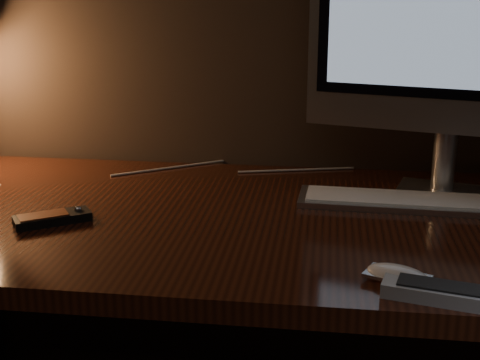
# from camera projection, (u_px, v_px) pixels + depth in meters

# --- Properties ---
(desk) EXTENTS (1.60, 0.75, 0.75)m
(desk) POSITION_uv_depth(u_px,v_px,m) (237.00, 259.00, 1.45)
(desk) COLOR #33150B
(desk) RESTS_ON ground
(monitor) EXTENTS (0.61, 0.23, 0.65)m
(monitor) POSITION_uv_depth(u_px,v_px,m) (461.00, 15.00, 1.34)
(monitor) COLOR silver
(monitor) RESTS_ON desk
(keyboard) EXTENTS (0.46, 0.15, 0.02)m
(keyboard) POSITION_uv_depth(u_px,v_px,m) (408.00, 201.00, 1.40)
(keyboard) COLOR silver
(keyboard) RESTS_ON desk
(mouse) EXTENTS (0.11, 0.09, 0.02)m
(mouse) POSITION_uv_depth(u_px,v_px,m) (397.00, 277.00, 1.04)
(mouse) COLOR white
(mouse) RESTS_ON desk
(media_remote) EXTENTS (0.15, 0.13, 0.03)m
(media_remote) POSITION_uv_depth(u_px,v_px,m) (52.00, 218.00, 1.30)
(media_remote) COLOR black
(media_remote) RESTS_ON desk
(tv_remote) EXTENTS (0.22, 0.10, 0.03)m
(tv_remote) POSITION_uv_depth(u_px,v_px,m) (458.00, 295.00, 0.97)
(tv_remote) COLOR gray
(tv_remote) RESTS_ON desk
(cable) EXTENTS (0.56, 0.24, 0.01)m
(cable) POSITION_uv_depth(u_px,v_px,m) (233.00, 170.00, 1.65)
(cable) COLOR white
(cable) RESTS_ON desk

